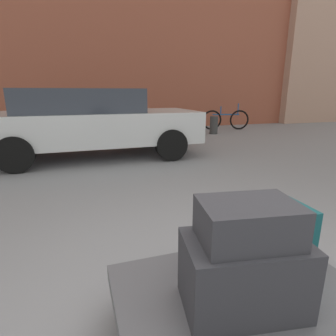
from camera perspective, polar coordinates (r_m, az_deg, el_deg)
The scene contains 8 objects.
luggage_cart at distance 1.67m, azimuth 14.36°, elevation -25.10°, with size 1.29×0.85×0.34m.
duffel_bag_charcoal_center at distance 1.43m, azimuth 15.48°, elevation -20.52°, with size 0.56×0.35×0.35m, color #2D2D33.
duffel_bag_teal_front_left at distance 1.82m, azimuth 18.41°, elevation -12.95°, with size 0.64×0.30×0.32m, color #144C51.
duffel_bag_charcoal_topmost_pile at distance 1.29m, azimuth 16.35°, elevation -10.76°, with size 0.43×0.30×0.18m, color #2D2D33.
parked_car at distance 6.04m, azimuth -15.64°, elevation 9.37°, with size 4.30×1.93×1.42m.
bicycle_leaning at distance 10.55m, azimuth 11.97°, elevation 9.87°, with size 1.72×0.49×0.96m.
bollard_kerb_near at distance 8.88m, azimuth 2.51°, elevation 8.66°, with size 0.27×0.27×0.58m, color #383838.
bollard_kerb_mid at distance 9.38m, azimuth 9.55°, elevation 8.82°, with size 0.27×0.27×0.58m, color #383838.
Camera 1 is at (-0.74, -1.04, 1.34)m, focal length 29.16 mm.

